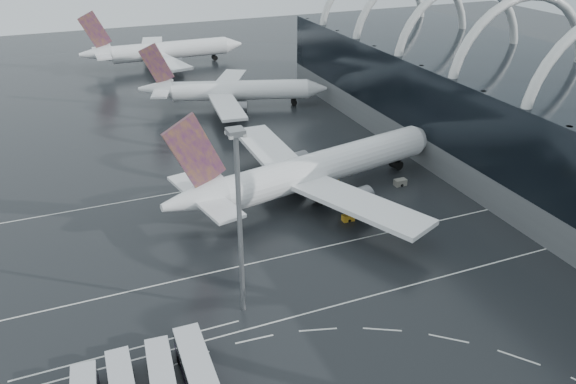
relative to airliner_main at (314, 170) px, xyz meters
name	(u,v)px	position (x,y,z in m)	size (l,w,h in m)	color
ground	(307,303)	(-14.14, -28.92, -5.27)	(420.00, 420.00, 0.00)	black
terminal	(554,124)	(47.42, -9.08, 5.60)	(42.00, 160.00, 34.90)	#575A5C
lane_marking_near	(313,312)	(-14.14, -30.92, -5.27)	(120.00, 0.25, 0.01)	silver
lane_marking_mid	(276,258)	(-14.14, -16.92, -5.27)	(120.00, 0.25, 0.01)	silver
lane_marking_far	(225,184)	(-14.14, 11.08, -5.27)	(120.00, 0.25, 0.01)	silver
bus_bay_line_north	(131,349)	(-38.14, -28.92, -5.27)	(28.00, 0.25, 0.01)	silver
airliner_main	(314,170)	(0.00, 0.00, 0.00)	(61.86, 53.40, 21.05)	white
airliner_gate_b	(231,91)	(1.15, 56.23, -0.88)	(49.50, 43.95, 17.56)	white
airliner_gate_c	(162,51)	(-7.63, 106.88, -0.38)	(54.67, 50.66, 19.55)	white
bus_row_near_c	(163,383)	(-35.70, -37.67, -3.60)	(3.78, 12.57, 3.05)	#23123A
bus_row_near_d	(199,374)	(-31.70, -38.10, -3.39)	(3.55, 13.97, 3.43)	#23123A
floodlight_mast	(239,203)	(-22.75, -26.83, 11.17)	(2.00, 2.00, 26.14)	gray
gse_cart_belly_a	(348,218)	(1.67, -10.82, -4.71)	(2.08, 1.23, 1.13)	gold
gse_cart_belly_d	(400,182)	(17.58, -2.44, -4.63)	(2.36, 1.39, 1.29)	slate
gse_cart_belly_e	(334,178)	(6.52, 4.54, -4.74)	(1.96, 1.16, 1.07)	gold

